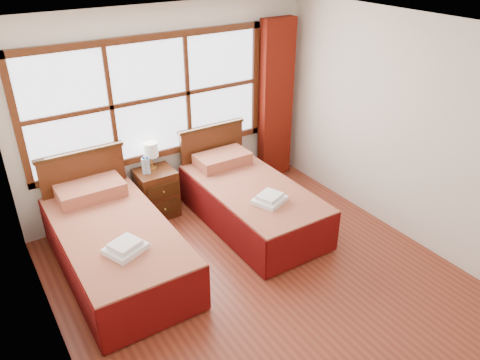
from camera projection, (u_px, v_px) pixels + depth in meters
floor at (269, 289)px, 4.92m from camera, size 4.50×4.50×0.00m
ceiling at (279, 36)px, 3.69m from camera, size 4.50×4.50×0.00m
wall_back at (169, 110)px, 5.97m from camera, size 4.00×0.00×4.00m
wall_left at (48, 252)px, 3.35m from camera, size 0.00×4.50×4.50m
wall_right at (417, 135)px, 5.25m from camera, size 0.00×4.50×4.50m
window at (151, 99)px, 5.73m from camera, size 3.16×0.06×1.56m
curtain at (276, 101)px, 6.69m from camera, size 0.50×0.16×2.30m
bed_left at (115, 244)px, 5.07m from camera, size 1.10×2.13×1.07m
bed_right at (250, 200)px, 5.92m from camera, size 1.05×2.07×1.02m
nightstand at (157, 193)px, 6.07m from camera, size 0.48×0.47×0.64m
towels_left at (125, 247)px, 4.54m from camera, size 0.45×0.42×0.11m
towels_right at (270, 199)px, 5.41m from camera, size 0.44×0.41×0.10m
lamp at (151, 150)px, 5.86m from camera, size 0.19×0.19×0.36m
bottle_near at (144, 166)px, 5.81m from camera, size 0.06×0.06×0.24m
bottle_far at (148, 166)px, 5.82m from camera, size 0.06×0.06×0.23m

